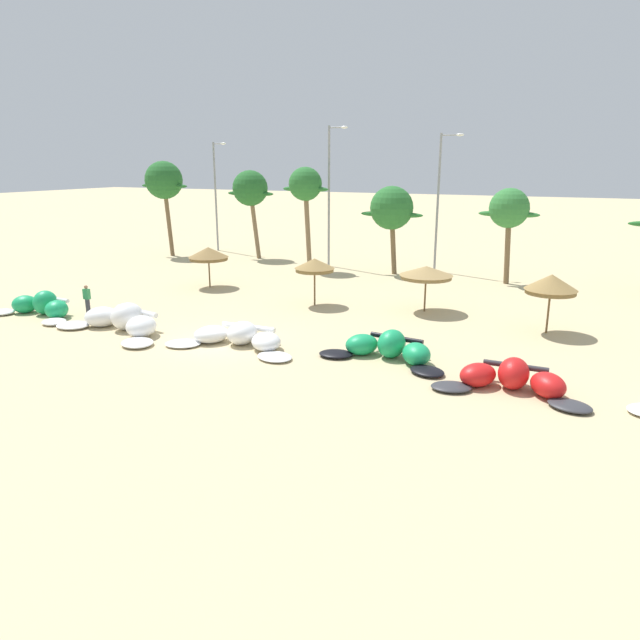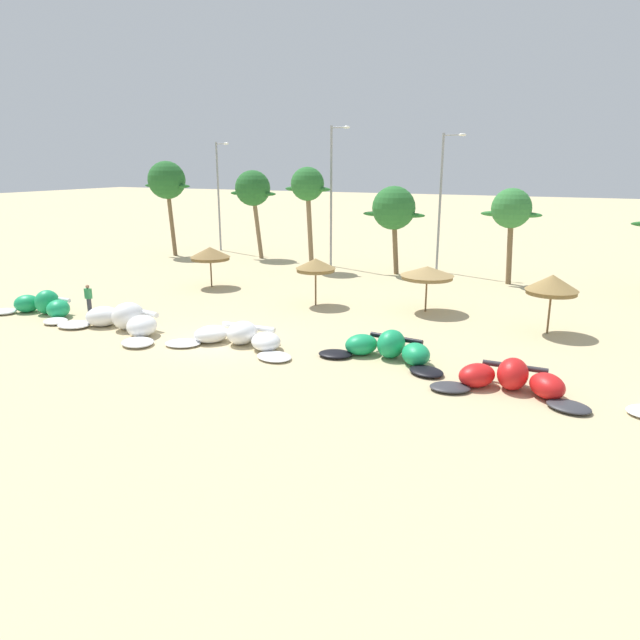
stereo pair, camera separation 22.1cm
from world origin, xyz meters
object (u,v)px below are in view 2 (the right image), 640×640
at_px(kite_far_left, 42,306).
at_px(person_near_kites, 89,299).
at_px(beach_umbrella_middle, 316,265).
at_px(lamppost_west, 219,192).
at_px(kite_left, 122,321).
at_px(lamppost_east_center, 442,197).
at_px(kite_left_of_center, 238,337).
at_px(beach_umbrella_outermost, 552,284).
at_px(beach_umbrella_near_palms, 427,273).
at_px(kite_center, 388,349).
at_px(kite_right_of_center, 511,380).
at_px(palm_left, 253,189).
at_px(palm_left_of_gap, 308,186).
at_px(lamppost_west_center, 332,191).
at_px(beach_umbrella_near_van, 210,253).
at_px(palm_leftmost, 167,181).
at_px(palm_center_left, 394,209).
at_px(palm_center_right, 511,210).

xyz_separation_m(kite_far_left, person_near_kites, (2.11, 1.28, 0.32)).
relative_size(beach_umbrella_middle, lamppost_west, 0.28).
relative_size(kite_left, lamppost_east_center, 0.69).
height_order(kite_left, kite_left_of_center, kite_left).
height_order(beach_umbrella_middle, beach_umbrella_outermost, beach_umbrella_outermost).
height_order(beach_umbrella_near_palms, beach_umbrella_outermost, beach_umbrella_outermost).
xyz_separation_m(kite_center, kite_right_of_center, (5.18, -1.50, -0.02)).
bearing_deg(kite_right_of_center, kite_left, 179.91).
bearing_deg(beach_umbrella_middle, palm_left, 132.53).
xyz_separation_m(palm_left, lamppost_west, (-5.12, 2.43, -0.43)).
height_order(beach_umbrella_middle, palm_left, palm_left).
distance_m(beach_umbrella_middle, beach_umbrella_near_palms, 6.31).
bearing_deg(kite_left_of_center, kite_center, 9.18).
height_order(palm_left_of_gap, lamppost_west, lamppost_west).
bearing_deg(kite_left_of_center, palm_left, 119.71).
height_order(kite_center, lamppost_west_center, lamppost_west_center).
bearing_deg(beach_umbrella_near_van, palm_leftmost, 138.99).
bearing_deg(palm_left_of_gap, beach_umbrella_outermost, -30.43).
xyz_separation_m(beach_umbrella_near_van, beach_umbrella_outermost, (21.18, -2.10, 0.19)).
distance_m(kite_far_left, palm_center_left, 24.16).
distance_m(kite_left, lamppost_west_center, 22.00).
distance_m(beach_umbrella_outermost, lamppost_east_center, 16.95).
distance_m(kite_left, kite_center, 13.31).
xyz_separation_m(kite_left, palm_left_of_gap, (0.73, 19.15, 5.78)).
relative_size(palm_leftmost, palm_left_of_gap, 1.06).
relative_size(person_near_kites, palm_center_left, 0.25).
height_order(person_near_kites, palm_left_of_gap, palm_left_of_gap).
xyz_separation_m(kite_left_of_center, person_near_kites, (-10.55, 1.42, 0.42)).
distance_m(person_near_kites, palm_left_of_gap, 18.81).
xyz_separation_m(kite_left, palm_center_left, (7.18, 20.21, 4.25)).
bearing_deg(beach_umbrella_outermost, lamppost_west, 151.56).
bearing_deg(beach_umbrella_outermost, kite_left, -156.12).
bearing_deg(lamppost_west_center, person_near_kites, -106.81).
height_order(palm_left_of_gap, palm_center_right, palm_left_of_gap).
xyz_separation_m(palm_leftmost, lamppost_west, (2.36, 4.37, -1.05)).
bearing_deg(kite_center, palm_center_right, 83.33).
distance_m(palm_left, palm_center_left, 13.39).
bearing_deg(person_near_kites, kite_left_of_center, -7.65).
height_order(person_near_kites, lamppost_east_center, lamppost_east_center).
bearing_deg(beach_umbrella_middle, palm_left_of_gap, 118.51).
bearing_deg(kite_left, beach_umbrella_outermost, 23.88).
bearing_deg(palm_leftmost, lamppost_east_center, 5.16).
distance_m(kite_left_of_center, palm_center_left, 20.32).
xyz_separation_m(beach_umbrella_near_palms, palm_center_right, (2.90, 9.88, 2.79)).
relative_size(beach_umbrella_outermost, palm_leftmost, 0.36).
xyz_separation_m(beach_umbrella_middle, beach_umbrella_near_palms, (6.19, 1.24, -0.15)).
distance_m(palm_leftmost, palm_center_left, 20.73).
bearing_deg(beach_umbrella_near_palms, palm_left_of_gap, 142.47).
height_order(beach_umbrella_near_van, lamppost_west_center, lamppost_west_center).
bearing_deg(palm_center_right, kite_far_left, -137.93).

